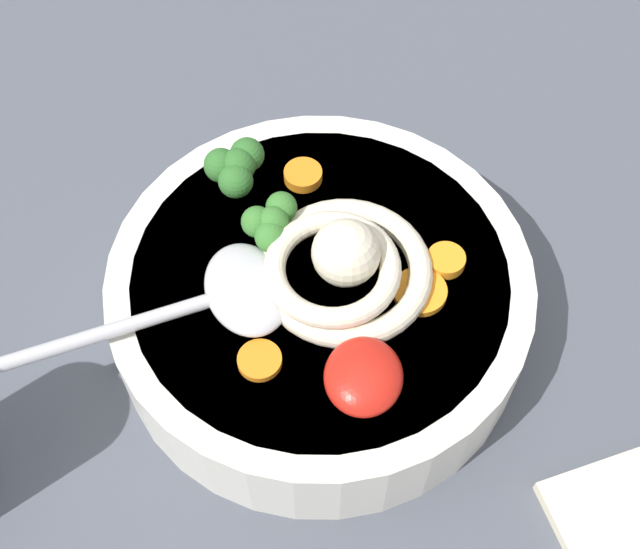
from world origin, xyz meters
TOP-DOWN VIEW (x-y plane):
  - table_slab at (0.00, 0.00)cm, footprint 96.66×96.66cm
  - soup_bowl at (3.04, -0.73)cm, footprint 23.71×23.71cm
  - noodle_pile at (3.22, 0.54)cm, footprint 10.45×10.24cm
  - soup_spoon at (5.51, -5.69)cm, footprint 10.72×16.91cm
  - chili_sauce_dollop at (9.44, 2.15)cm, footprint 4.41×3.97cm
  - broccoli_floret_far at (1.13, -3.67)cm, footprint 3.45×2.97cm
  - broccoli_floret_center at (-2.43, -6.15)cm, footprint 3.90×3.36cm
  - carrot_slice_extra_a at (1.57, 6.08)cm, footprint 2.13×2.13cm
  - carrot_slice_front at (-3.56, -2.46)cm, footprint 2.27×2.27cm
  - carrot_slice_rear at (8.73, -3.22)cm, footprint 2.31×2.31cm
  - carrot_slice_right at (3.68, 4.75)cm, footprint 2.95×2.95cm

SIDE VIEW (x-z plane):
  - table_slab at x=0.00cm, z-range 0.00..2.93cm
  - soup_bowl at x=3.04cm, z-range 3.02..8.69cm
  - carrot_slice_rear at x=8.73cm, z-range 8.60..9.03cm
  - carrot_slice_right at x=3.68cm, z-range 8.60..9.04cm
  - carrot_slice_front at x=-3.56cm, z-range 8.60..9.27cm
  - carrot_slice_extra_a at x=1.57cm, z-range 8.60..9.27cm
  - soup_spoon at x=5.51cm, z-range 8.60..10.20cm
  - chili_sauce_dollop at x=9.44cm, z-range 8.60..10.58cm
  - noodle_pile at x=3.22cm, z-range 7.80..12.00cm
  - broccoli_floret_far at x=1.13cm, z-range 8.94..11.67cm
  - broccoli_floret_center at x=-2.43cm, z-range 8.99..12.07cm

